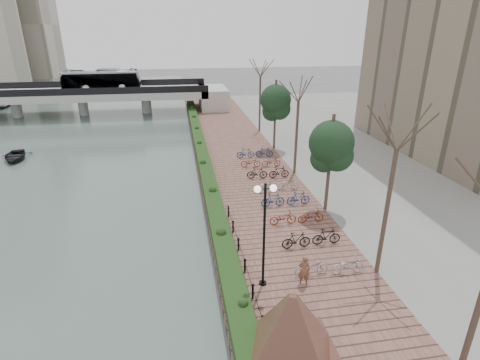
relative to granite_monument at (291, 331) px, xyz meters
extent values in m
plane|color=#59595B|center=(-1.99, 2.75, -2.08)|extent=(220.00, 220.00, 0.00)
cube|color=#4E615A|center=(-16.99, 27.75, -2.07)|extent=(30.00, 130.00, 0.02)
cube|color=brown|center=(2.01, 20.25, -1.83)|extent=(8.00, 75.00, 0.50)
cube|color=slate|center=(18.01, 20.25, -1.83)|extent=(24.00, 75.00, 0.50)
cube|color=#143613|center=(-1.39, 22.75, -1.28)|extent=(1.10, 56.00, 0.60)
cylinder|color=black|center=(-0.59, 1.75, -1.23)|extent=(0.10, 0.10, 0.70)
cylinder|color=black|center=(-0.59, 3.75, -1.23)|extent=(0.10, 0.10, 0.70)
cylinder|color=black|center=(-0.59, 5.75, -1.23)|extent=(0.10, 0.10, 0.70)
cylinder|color=black|center=(-0.59, 7.75, -1.23)|extent=(0.10, 0.10, 0.70)
cylinder|color=black|center=(-0.59, 9.75, -1.23)|extent=(0.10, 0.10, 0.70)
cylinder|color=black|center=(-0.59, 11.75, -1.23)|extent=(0.10, 0.10, 0.70)
pyramid|color=#46261E|center=(0.00, 0.00, 0.09)|extent=(5.66, 5.66, 2.89)
cylinder|color=black|center=(0.09, 4.68, 1.04)|extent=(0.12, 0.12, 5.24)
cylinder|color=black|center=(0.09, 4.68, 3.41)|extent=(0.70, 0.06, 0.06)
sphere|color=white|center=(-0.26, 4.68, 3.41)|extent=(0.32, 0.32, 0.32)
sphere|color=white|center=(0.44, 4.68, 3.41)|extent=(0.32, 0.32, 0.32)
imported|color=brown|center=(2.01, 4.39, -0.80)|extent=(0.63, 0.48, 1.56)
imported|color=#A7A7AC|center=(2.61, 4.95, -1.13)|extent=(0.60, 1.71, 0.90)
imported|color=black|center=(2.61, 7.55, -1.08)|extent=(0.47, 1.66, 1.00)
imported|color=maroon|center=(2.61, 10.15, -1.13)|extent=(0.60, 1.72, 0.90)
imported|color=navy|center=(2.61, 12.75, -1.08)|extent=(0.47, 1.66, 1.00)
imported|color=#A7A7AC|center=(2.61, 15.35, -1.13)|extent=(0.60, 1.71, 0.90)
imported|color=black|center=(2.61, 17.95, -1.08)|extent=(0.47, 1.66, 1.00)
imported|color=maroon|center=(2.61, 20.55, -1.13)|extent=(0.60, 1.72, 0.90)
imported|color=navy|center=(2.61, 23.15, -1.08)|extent=(0.47, 1.66, 1.00)
imported|color=#A7A7AC|center=(4.41, 4.95, -1.13)|extent=(0.60, 1.71, 0.90)
imported|color=black|center=(4.41, 7.55, -1.08)|extent=(0.47, 1.66, 1.00)
imported|color=maroon|center=(4.41, 10.15, -1.13)|extent=(0.60, 1.72, 0.90)
imported|color=navy|center=(4.41, 12.75, -1.08)|extent=(0.47, 1.66, 1.00)
imported|color=#A7A7AC|center=(4.41, 15.35, -1.13)|extent=(0.60, 1.71, 0.90)
imported|color=black|center=(4.41, 17.95, -1.08)|extent=(0.47, 1.66, 1.00)
imported|color=maroon|center=(4.41, 20.55, -1.13)|extent=(0.60, 1.72, 0.90)
imported|color=navy|center=(4.41, 23.15, -1.08)|extent=(0.47, 1.66, 1.00)
cube|color=#AFAFAA|center=(-16.99, 47.75, 0.92)|extent=(36.00, 8.00, 1.00)
cube|color=black|center=(-16.99, 43.85, 1.87)|extent=(36.00, 0.15, 0.90)
cube|color=black|center=(-16.99, 51.65, 1.87)|extent=(36.00, 0.15, 0.90)
cylinder|color=#AFAFAA|center=(-25.99, 47.75, -0.83)|extent=(1.40, 1.40, 2.50)
cylinder|color=#AFAFAA|center=(-16.99, 47.75, -0.83)|extent=(1.40, 1.40, 2.50)
cylinder|color=#AFAFAA|center=(-7.99, 47.75, -0.83)|extent=(1.40, 1.40, 2.50)
imported|color=silver|center=(-13.88, 47.75, 2.92)|extent=(2.52, 10.77, 3.00)
imported|color=black|center=(-19.20, 27.67, -1.66)|extent=(3.39, 4.26, 0.79)
cube|color=#A89D8C|center=(-34.99, 82.75, 10.42)|extent=(12.00, 12.00, 24.00)
camera|label=1|loc=(-3.41, -9.66, 9.84)|focal=28.00mm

